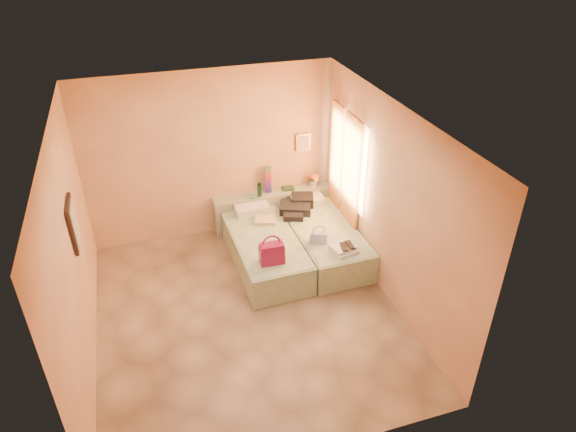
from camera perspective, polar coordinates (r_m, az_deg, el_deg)
name	(u,v)px	position (r m, az deg, el deg)	size (l,w,h in m)	color
ground	(248,314)	(7.24, -4.47, -10.75)	(4.50, 4.50, 0.00)	tan
room_walls	(247,178)	(6.72, -4.53, 4.18)	(4.02, 4.51, 2.81)	#E9B37C
headboard_ledge	(273,209)	(8.89, -1.66, 0.77)	(2.05, 0.30, 0.65)	#98A587
bed_left	(265,250)	(7.98, -2.59, -3.83)	(0.90, 2.00, 0.50)	#B5C8A1
bed_right	(323,240)	(8.23, 3.90, -2.66)	(0.90, 2.00, 0.50)	#B5C8A1
water_bottle	(259,190)	(8.58, -3.19, 2.95)	(0.07, 0.07, 0.24)	#153A24
rainbow_box	(268,179)	(8.66, -2.21, 4.08)	(0.10, 0.10, 0.46)	maroon
small_dish	(254,197)	(8.59, -3.82, 2.15)	(0.13, 0.13, 0.03)	#539971
green_book	(288,188)	(8.83, 0.01, 3.09)	(0.20, 0.14, 0.03)	#224029
flower_vase	(313,179)	(8.87, 2.82, 4.10)	(0.22, 0.22, 0.28)	silver
magenta_handbag	(272,253)	(7.21, -1.83, -4.11)	(0.34, 0.19, 0.32)	maroon
khaki_garment	(265,220)	(8.20, -2.56, -0.44)	(0.33, 0.26, 0.06)	tan
clothes_pile	(298,206)	(8.46, 1.12, 1.07)	(0.55, 0.55, 0.16)	black
blue_handbag	(318,238)	(7.68, 3.41, -2.40)	(0.26, 0.11, 0.17)	#39548A
towel_stack	(344,249)	(7.52, 6.28, -3.67)	(0.35, 0.30, 0.10)	silver
sandal_pair	(347,246)	(7.48, 6.60, -3.34)	(0.16, 0.22, 0.02)	black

